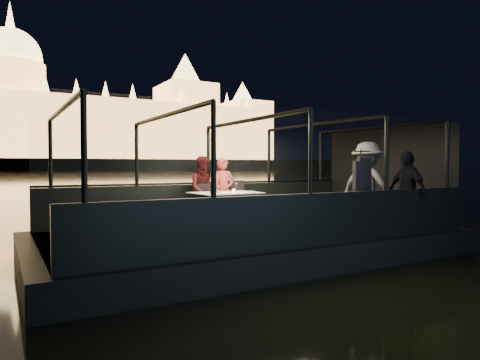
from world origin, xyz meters
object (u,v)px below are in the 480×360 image
chair_port_right (239,204)px  person_man_maroon (204,192)px  chair_port_left (210,205)px  dining_table_central (225,209)px  coat_stand (360,190)px  person_woman_coral (224,191)px  passenger_stripe (368,190)px  passenger_dark (407,190)px  wine_bottle (211,187)px

chair_port_right → person_man_maroon: 0.88m
chair_port_left → person_man_maroon: bearing=110.9°
dining_table_central → coat_stand: (1.70, -2.39, 0.51)m
person_woman_coral → person_man_maroon: person_man_maroon is taller
chair_port_right → person_woman_coral: 0.48m
dining_table_central → chair_port_left: 0.48m
passenger_stripe → person_man_maroon: bearing=29.7°
chair_port_left → passenger_dark: bearing=-28.4°
dining_table_central → chair_port_right: (0.61, 0.47, 0.06)m
chair_port_right → passenger_dark: bearing=-32.5°
passenger_stripe → chair_port_left: bearing=32.7°
chair_port_right → passenger_stripe: (1.84, -2.33, 0.40)m
coat_stand → passenger_dark: coat_stand is taller
chair_port_left → coat_stand: (1.86, -2.84, 0.45)m
coat_stand → person_woman_coral: 3.41m
person_woman_coral → passenger_dark: (2.57, -3.21, 0.10)m
passenger_stripe → coat_stand: bearing=109.7°
coat_stand → passenger_stripe: (0.75, 0.53, -0.05)m
person_woman_coral → dining_table_central: bearing=-113.7°
wine_bottle → chair_port_right: bearing=33.1°
dining_table_central → chair_port_left: bearing=108.9°
chair_port_right → passenger_stripe: passenger_stripe is taller
dining_table_central → coat_stand: bearing=-54.5°
passenger_dark → wine_bottle: passenger_dark is taller
person_man_maroon → passenger_dark: bearing=-35.2°
chair_port_right → person_man_maroon: bearing=-178.6°
dining_table_central → coat_stand: coat_stand is taller
wine_bottle → chair_port_left: bearing=66.5°
dining_table_central → passenger_stripe: 3.11m
chair_port_right → wine_bottle: size_ratio=3.34×
dining_table_central → person_woman_coral: (0.34, 0.73, 0.36)m
person_man_maroon → passenger_stripe: (2.63, -2.59, 0.10)m
coat_stand → wine_bottle: coat_stand is taller
person_woman_coral → passenger_stripe: (2.11, -2.59, 0.10)m
coat_stand → person_woman_coral: size_ratio=1.09×
chair_port_right → passenger_dark: (2.30, -2.95, 0.40)m
dining_table_central → wine_bottle: wine_bottle is taller
chair_port_right → passenger_dark: 3.77m
person_woman_coral → passenger_stripe: 3.35m
chair_port_left → wine_bottle: bearing=-98.2°
chair_port_right → person_man_maroon: person_man_maroon is taller
chair_port_left → person_woman_coral: bearing=45.3°
person_woman_coral → passenger_stripe: passenger_stripe is taller
passenger_dark → chair_port_right: bearing=-136.1°
chair_port_right → wine_bottle: 1.34m
chair_port_left → chair_port_right: size_ratio=0.94×
coat_stand → passenger_dark: (1.21, -0.09, -0.05)m
person_woman_coral → passenger_dark: bearing=-50.3°
passenger_dark → wine_bottle: (-3.35, 2.27, 0.06)m
chair_port_right → coat_stand: bearing=-49.5°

